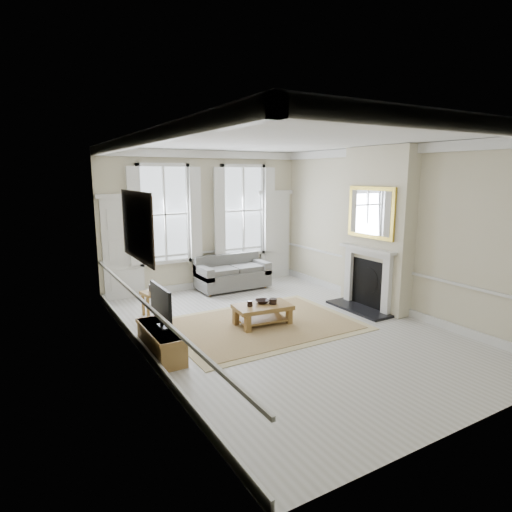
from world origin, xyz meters
TOP-DOWN VIEW (x-y plane):
  - floor at (0.00, 0.00)m, footprint 7.20×7.20m
  - ceiling at (0.00, 0.00)m, footprint 7.20×7.20m
  - back_wall at (0.00, 3.60)m, footprint 5.20×0.00m
  - left_wall at (-2.60, 0.00)m, footprint 0.00×7.20m
  - right_wall at (2.60, 0.00)m, footprint 0.00×7.20m
  - window_left at (-1.05, 3.55)m, footprint 1.26×0.20m
  - window_right at (1.05, 3.55)m, footprint 1.26×0.20m
  - door_left at (-2.05, 3.56)m, footprint 0.90×0.08m
  - door_right at (2.05, 3.56)m, footprint 0.90×0.08m
  - painting at (-2.56, 0.30)m, footprint 0.05×1.66m
  - chimney_breast at (2.43, 0.20)m, footprint 0.35×1.70m
  - hearth at (2.00, 0.20)m, footprint 0.55×1.50m
  - fireplace at (2.20, 0.20)m, footprint 0.21×1.45m
  - mirror at (2.21, 0.20)m, footprint 0.06×1.26m
  - sofa at (0.47, 3.11)m, footprint 1.76×0.86m
  - side_table at (-1.86, 1.98)m, footprint 0.49×0.49m
  - rug at (-0.24, 0.43)m, footprint 3.50×2.60m
  - coffee_table at (-0.24, 0.43)m, footprint 1.13×0.73m
  - ceramic_pot_a at (-0.49, 0.48)m, footprint 0.10×0.10m
  - ceramic_pot_b at (-0.04, 0.38)m, footprint 0.15×0.15m
  - bowl at (-0.19, 0.53)m, footprint 0.34×0.34m
  - tv_stand at (-2.34, 0.05)m, footprint 0.41×1.27m
  - tv at (-2.32, 0.05)m, footprint 0.08×0.90m

SIDE VIEW (x-z plane):
  - floor at x=0.00m, z-range 0.00..0.00m
  - rug at x=-0.24m, z-range 0.00..0.02m
  - hearth at x=2.00m, z-range 0.00..0.05m
  - tv_stand at x=-2.34m, z-range 0.00..0.45m
  - coffee_table at x=-0.24m, z-range 0.12..0.52m
  - sofa at x=0.47m, z-range -0.07..0.77m
  - side_table at x=-1.86m, z-range 0.15..0.67m
  - bowl at x=-0.19m, z-range 0.40..0.47m
  - ceramic_pot_a at x=-0.49m, z-range 0.40..0.50m
  - ceramic_pot_b at x=-0.04m, z-range 0.40..0.50m
  - fireplace at x=2.20m, z-range 0.07..1.40m
  - tv at x=-2.32m, z-range 0.51..1.19m
  - door_left at x=-2.05m, z-range 0.00..2.30m
  - door_right at x=2.05m, z-range 0.00..2.30m
  - back_wall at x=0.00m, z-range -0.90..4.30m
  - left_wall at x=-2.60m, z-range -1.90..5.30m
  - right_wall at x=2.60m, z-range -1.90..5.30m
  - chimney_breast at x=2.43m, z-range 0.01..3.39m
  - window_left at x=-1.05m, z-range 0.80..3.00m
  - window_right at x=1.05m, z-range 0.80..3.00m
  - painting at x=-2.56m, z-range 1.52..2.58m
  - mirror at x=2.21m, z-range 1.52..2.58m
  - ceiling at x=0.00m, z-range 3.40..3.40m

